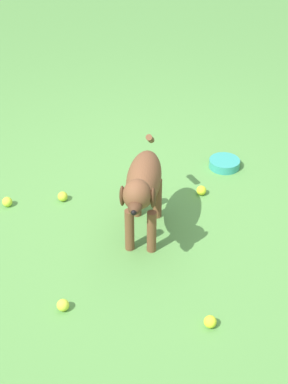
{
  "coord_description": "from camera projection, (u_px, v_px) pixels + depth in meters",
  "views": [
    {
      "loc": [
        -2.9,
        0.51,
        2.24
      ],
      "look_at": [
        -0.15,
        -0.01,
        0.3
      ],
      "focal_mm": 54.28,
      "sensor_mm": 36.0,
      "label": 1
    }
  ],
  "objects": [
    {
      "name": "tennis_ball_4",
      "position": [
        201.0,
        190.0,
        3.88
      ],
      "size": [
        0.07,
        0.07,
        0.07
      ],
      "primitive_type": "sphere",
      "color": "#CDDE2A",
      "rests_on": "ground"
    },
    {
      "name": "water_bowl",
      "position": [
        224.0,
        163.0,
        4.17
      ],
      "size": [
        0.22,
        0.22,
        0.06
      ],
      "primitive_type": "cylinder",
      "color": "teal",
      "rests_on": "ground"
    },
    {
      "name": "tennis_ball_2",
      "position": [
        7.0,
        202.0,
        3.78
      ],
      "size": [
        0.07,
        0.07,
        0.07
      ],
      "primitive_type": "sphere",
      "color": "#C2E235",
      "rests_on": "ground"
    },
    {
      "name": "ground",
      "position": [
        138.0,
        217.0,
        3.7
      ],
      "size": [
        14.0,
        14.0,
        0.0
      ],
      "primitive_type": "plane",
      "color": "#548C42"
    },
    {
      "name": "dog",
      "position": [
        143.0,
        185.0,
        3.32
      ],
      "size": [
        0.82,
        0.36,
        0.58
      ],
      "rotation": [
        0.0,
        0.0,
        2.83
      ],
      "color": "brown",
      "rests_on": "ground"
    },
    {
      "name": "tennis_ball_3",
      "position": [
        63.0,
        196.0,
        3.83
      ],
      "size": [
        0.07,
        0.07,
        0.07
      ],
      "primitive_type": "sphere",
      "color": "#C1D833",
      "rests_on": "ground"
    },
    {
      "name": "tennis_ball_1",
      "position": [
        210.0,
        322.0,
        2.93
      ],
      "size": [
        0.07,
        0.07,
        0.07
      ],
      "primitive_type": "sphere",
      "color": "#D1E42B",
      "rests_on": "ground"
    },
    {
      "name": "tennis_ball_0",
      "position": [
        63.0,
        305.0,
        3.02
      ],
      "size": [
        0.07,
        0.07,
        0.07
      ],
      "primitive_type": "sphere",
      "color": "#C5DE38",
      "rests_on": "ground"
    }
  ]
}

